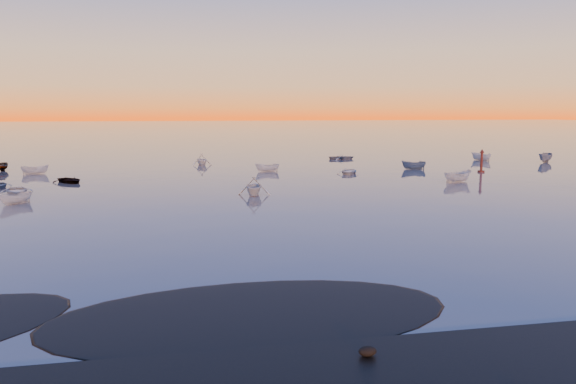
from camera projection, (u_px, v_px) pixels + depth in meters
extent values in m
plane|color=#685D57|center=(229.00, 149.00, 121.81)|extent=(600.00, 600.00, 0.00)
imported|color=silver|center=(17.00, 194.00, 56.96)|extent=(4.72, 2.92, 1.10)
imported|color=silver|center=(457.00, 182.00, 66.23)|extent=(2.74, 4.30, 1.38)
cylinder|color=#45150E|center=(481.00, 172.00, 76.90)|extent=(0.92, 0.92, 0.31)
cylinder|color=#45150E|center=(482.00, 162.00, 76.71)|extent=(0.33, 0.33, 2.66)
cone|color=#45150E|center=(482.00, 151.00, 76.48)|extent=(0.61, 0.61, 0.51)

